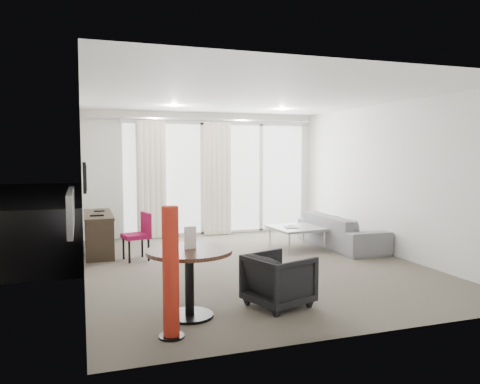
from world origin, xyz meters
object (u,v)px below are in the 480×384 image
object	(u,v)px
red_lamp	(171,273)
round_table	(189,283)
coffee_table	(297,238)
desk	(98,233)
rattan_chair_a	(228,211)
rattan_chair_b	(280,203)
sofa	(341,231)
tub_armchair	(279,280)
desk_chair	(136,237)

from	to	relation	value
red_lamp	round_table	bearing A→B (deg)	59.75
red_lamp	coffee_table	size ratio (longest dim) A/B	1.42
desk	rattan_chair_a	xyz separation A→B (m)	(3.05, 2.16, 0.03)
round_table	coffee_table	distance (m)	3.94
rattan_chair_b	red_lamp	bearing A→B (deg)	-122.64
round_table	sofa	xyz separation A→B (m)	(3.52, 2.78, -0.06)
coffee_table	sofa	world-z (taller)	sofa
coffee_table	rattan_chair_b	size ratio (longest dim) A/B	0.99
desk	tub_armchair	world-z (taller)	desk
coffee_table	red_lamp	bearing A→B (deg)	-130.92
desk_chair	tub_armchair	xyz separation A→B (m)	(1.29, -2.87, -0.09)
red_lamp	rattan_chair_b	distance (m)	7.91
red_lamp	rattan_chair_b	size ratio (longest dim) A/B	1.41
desk	desk_chair	world-z (taller)	desk_chair
desk_chair	sofa	xyz separation A→B (m)	(3.77, -0.12, -0.09)
sofa	rattan_chair_a	distance (m)	3.27
rattan_chair_a	coffee_table	bearing A→B (deg)	-98.86
desk_chair	rattan_chair_b	size ratio (longest dim) A/B	0.87
round_table	red_lamp	distance (m)	0.63
desk	rattan_chair_b	distance (m)	5.31
desk	round_table	bearing A→B (deg)	-77.53
sofa	rattan_chair_b	size ratio (longest dim) A/B	2.32
round_table	rattan_chair_a	distance (m)	6.21
sofa	round_table	bearing A→B (deg)	128.32
desk	desk_chair	xyz separation A→B (m)	(0.56, -0.74, 0.04)
desk	desk_chair	bearing A→B (deg)	-52.84
round_table	rattan_chair_b	distance (m)	7.34
coffee_table	sofa	bearing A→B (deg)	-7.97
rattan_chair_a	rattan_chair_b	distance (m)	1.62
coffee_table	rattan_chair_b	xyz separation A→B (m)	(1.14, 3.38, 0.25)
tub_armchair	rattan_chair_a	xyz separation A→B (m)	(1.20, 5.77, 0.08)
red_lamp	rattan_chair_b	xyz separation A→B (m)	(4.08, 6.78, -0.18)
red_lamp	coffee_table	xyz separation A→B (m)	(2.94, 3.40, -0.43)
desk_chair	sofa	distance (m)	3.77
coffee_table	tub_armchair	bearing A→B (deg)	-119.23
tub_armchair	round_table	bearing A→B (deg)	72.38
coffee_table	round_table	bearing A→B (deg)	-132.46
round_table	rattan_chair_b	size ratio (longest dim) A/B	1.03
round_table	tub_armchair	distance (m)	1.05
desk_chair	rattan_chair_b	world-z (taller)	rattan_chair_b
round_table	red_lamp	size ratio (longest dim) A/B	0.73
desk_chair	rattan_chair_a	bearing A→B (deg)	37.66
rattan_chair_a	tub_armchair	bearing A→B (deg)	-118.66
red_lamp	sofa	bearing A→B (deg)	40.69
round_table	sofa	size ratio (longest dim) A/B	0.44
desk_chair	coffee_table	size ratio (longest dim) A/B	0.88
round_table	tub_armchair	size ratio (longest dim) A/B	1.38
tub_armchair	rattan_chair_a	world-z (taller)	rattan_chair_a
desk_chair	rattan_chair_a	distance (m)	3.82
desk	coffee_table	distance (m)	3.54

